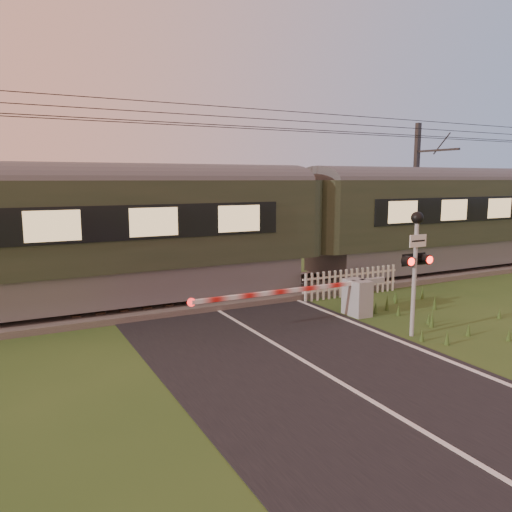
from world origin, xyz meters
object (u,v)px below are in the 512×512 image
picket_fence (351,282)px  crossing_signal (416,251)px  train (304,224)px  catenary_mast (417,191)px  boom_gate (350,296)px

picket_fence → crossing_signal: bearing=-108.0°
train → crossing_signal: (-0.64, -6.00, -0.16)m
train → catenary_mast: catenary_mast is taller
boom_gate → catenary_mast: bearing=35.7°
train → catenary_mast: 7.93m
boom_gate → catenary_mast: (8.44, 6.07, 2.74)m
boom_gate → catenary_mast: catenary_mast is taller
picket_fence → boom_gate: bearing=-129.1°
catenary_mast → boom_gate: bearing=-144.3°
crossing_signal → picket_fence: crossing_signal is taller
crossing_signal → picket_fence: size_ratio=0.81×
picket_fence → train: bearing=110.1°
train → boom_gate: bearing=-103.2°
catenary_mast → crossing_signal: bearing=-134.9°
picket_fence → catenary_mast: bearing=31.0°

